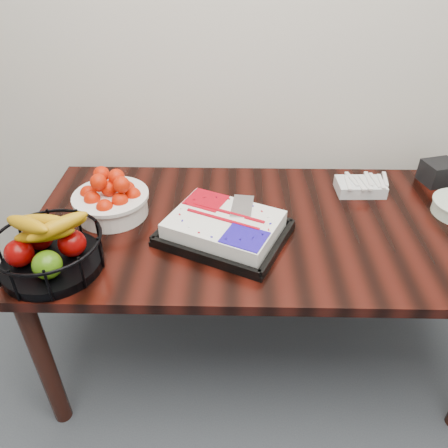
{
  "coord_description": "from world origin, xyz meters",
  "views": [
    {
      "loc": [
        -0.12,
        0.6,
        1.73
      ],
      "look_at": [
        -0.15,
        1.88,
        0.83
      ],
      "focal_mm": 35.0,
      "sensor_mm": 36.0,
      "label": 1
    }
  ],
  "objects_px": {
    "table": "(261,240)",
    "napkin_box": "(439,172)",
    "tangerine_bowl": "(111,197)",
    "fruit_basket": "(49,249)",
    "cake_tray": "(224,228)"
  },
  "relations": [
    {
      "from": "table",
      "to": "napkin_box",
      "type": "height_order",
      "value": "napkin_box"
    },
    {
      "from": "table",
      "to": "cake_tray",
      "type": "xyz_separation_m",
      "value": [
        -0.15,
        -0.09,
        0.13
      ]
    },
    {
      "from": "tangerine_bowl",
      "to": "cake_tray",
      "type": "bearing_deg",
      "value": -17.73
    },
    {
      "from": "tangerine_bowl",
      "to": "fruit_basket",
      "type": "distance_m",
      "value": 0.35
    },
    {
      "from": "napkin_box",
      "to": "fruit_basket",
      "type": "bearing_deg",
      "value": -158.11
    },
    {
      "from": "napkin_box",
      "to": "cake_tray",
      "type": "bearing_deg",
      "value": -155.66
    },
    {
      "from": "tangerine_bowl",
      "to": "napkin_box",
      "type": "bearing_deg",
      "value": 11.53
    },
    {
      "from": "table",
      "to": "cake_tray",
      "type": "bearing_deg",
      "value": -147.32
    },
    {
      "from": "table",
      "to": "fruit_basket",
      "type": "relative_size",
      "value": 5.01
    },
    {
      "from": "tangerine_bowl",
      "to": "fruit_basket",
      "type": "height_order",
      "value": "fruit_basket"
    },
    {
      "from": "table",
      "to": "tangerine_bowl",
      "type": "xyz_separation_m",
      "value": [
        -0.59,
        0.05,
        0.17
      ]
    },
    {
      "from": "tangerine_bowl",
      "to": "napkin_box",
      "type": "height_order",
      "value": "tangerine_bowl"
    },
    {
      "from": "fruit_basket",
      "to": "napkin_box",
      "type": "xyz_separation_m",
      "value": [
        1.52,
        0.61,
        -0.03
      ]
    },
    {
      "from": "table",
      "to": "cake_tray",
      "type": "relative_size",
      "value": 3.31
    },
    {
      "from": "table",
      "to": "fruit_basket",
      "type": "distance_m",
      "value": 0.79
    }
  ]
}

